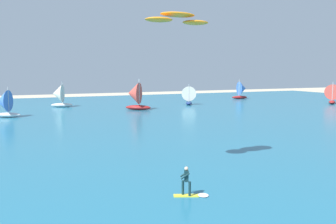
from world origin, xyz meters
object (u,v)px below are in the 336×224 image
at_px(sailboat_trailing, 189,95).
at_px(sailboat_heeled_over, 135,96).
at_px(sailboat_mid_left, 242,90).
at_px(sailboat_anchored_offshore, 58,95).
at_px(sailboat_near_shore, 333,94).
at_px(kitesurfer, 190,185).
at_px(kite, 178,18).
at_px(sailboat_mid_right, 4,103).

distance_m(sailboat_trailing, sailboat_heeled_over, 14.18).
xyz_separation_m(sailboat_mid_left, sailboat_anchored_offshore, (-43.30, -3.09, 0.06)).
distance_m(sailboat_mid_left, sailboat_trailing, 20.21).
bearing_deg(sailboat_mid_left, sailboat_trailing, -156.06).
bearing_deg(sailboat_trailing, sailboat_near_shore, -19.39).
relative_size(sailboat_near_shore, sailboat_trailing, 1.09).
distance_m(kitesurfer, kite, 11.75).
height_order(sailboat_anchored_offshore, sailboat_near_shore, sailboat_anchored_offshore).
xyz_separation_m(kite, sailboat_anchored_offshore, (-2.62, 47.42, -8.31)).
bearing_deg(sailboat_anchored_offshore, sailboat_heeled_over, -41.34).
xyz_separation_m(kitesurfer, sailboat_anchored_offshore, (-0.61, 53.40, 1.59)).
distance_m(kitesurfer, sailboat_mid_left, 70.83).
height_order(sailboat_mid_left, sailboat_trailing, sailboat_mid_left).
relative_size(kite, sailboat_mid_left, 1.10).
bearing_deg(sailboat_mid_right, sailboat_near_shore, -2.59).
bearing_deg(sailboat_near_shore, kite, -147.40).
relative_size(kitesurfer, sailboat_mid_right, 0.45).
xyz_separation_m(sailboat_near_shore, sailboat_heeled_over, (-41.55, 4.86, 0.41)).
height_order(kite, sailboat_heeled_over, kite).
bearing_deg(kitesurfer, sailboat_anchored_offshore, 90.65).
relative_size(sailboat_mid_left, sailboat_anchored_offshore, 0.97).
distance_m(kitesurfer, sailboat_anchored_offshore, 53.43).
distance_m(sailboat_mid_left, sailboat_heeled_over, 34.36).
height_order(sailboat_mid_right, sailboat_heeled_over, sailboat_heeled_over).
xyz_separation_m(sailboat_mid_left, sailboat_near_shore, (9.88, -18.17, -0.07)).
bearing_deg(kite, sailboat_anchored_offshore, 93.17).
relative_size(kite, sailboat_mid_right, 1.14).
bearing_deg(sailboat_anchored_offshore, sailboat_trailing, -11.63).
relative_size(sailboat_near_shore, sailboat_heeled_over, 0.83).
height_order(kitesurfer, kite, kite).
relative_size(kite, sailboat_near_shore, 1.14).
xyz_separation_m(sailboat_anchored_offshore, sailboat_heeled_over, (11.62, -10.23, 0.28)).
bearing_deg(kite, sailboat_near_shore, 32.60).
xyz_separation_m(kitesurfer, sailboat_mid_left, (42.69, 56.49, 1.53)).
height_order(kite, sailboat_anchored_offshore, kite).
xyz_separation_m(sailboat_mid_right, sailboat_anchored_offshore, (9.24, 12.26, 0.13)).
distance_m(sailboat_mid_right, sailboat_mid_left, 54.73).
bearing_deg(sailboat_mid_left, sailboat_anchored_offshore, -175.92).
xyz_separation_m(sailboat_mid_right, sailboat_heeled_over, (20.86, 2.03, 0.41)).
xyz_separation_m(sailboat_mid_right, sailboat_near_shore, (62.42, -2.83, -0.00)).
bearing_deg(sailboat_anchored_offshore, kitesurfer, -89.35).
distance_m(sailboat_mid_left, sailboat_near_shore, 20.68).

